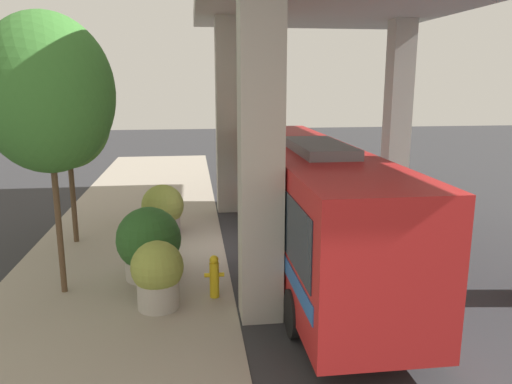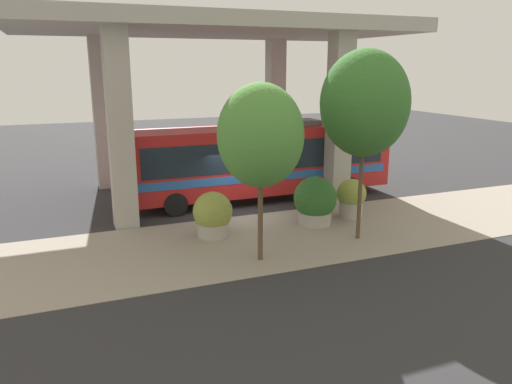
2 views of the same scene
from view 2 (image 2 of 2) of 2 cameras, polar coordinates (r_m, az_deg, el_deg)
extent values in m
plane|color=#2D2D30|center=(20.96, -1.42, -2.76)|extent=(80.00, 80.00, 0.00)
cube|color=gray|center=(18.32, 1.88, -5.27)|extent=(6.00, 40.00, 0.02)
cube|color=#ADA89E|center=(22.70, 9.49, 8.10)|extent=(0.90, 0.90, 7.54)
cube|color=#ADA89E|center=(19.56, -15.26, 6.83)|extent=(0.90, 0.90, 7.54)
cube|color=#ADA89E|center=(28.88, 2.21, 9.56)|extent=(0.90, 0.90, 7.54)
cube|color=#ADA89E|center=(26.49, -17.13, 8.53)|extent=(0.90, 0.90, 7.54)
cube|color=#ADA89E|center=(23.90, -5.07, 18.31)|extent=(9.40, 17.50, 0.60)
cube|color=#B21E1E|center=(23.13, 0.62, 3.80)|extent=(2.47, 12.44, 2.97)
cube|color=#19232D|center=(23.07, 0.62, 4.67)|extent=(2.51, 11.45, 1.31)
cube|color=#2659A5|center=(23.25, 0.62, 2.36)|extent=(2.51, 11.82, 0.36)
cube|color=slate|center=(23.39, 3.47, 7.87)|extent=(1.23, 3.11, 0.24)
cylinder|color=black|center=(21.10, -9.18, -1.41)|extent=(0.28, 1.00, 1.00)
cylinder|color=black|center=(23.29, -10.45, 0.02)|extent=(0.28, 1.00, 1.00)
cylinder|color=black|center=(24.26, 10.53, 0.59)|extent=(0.28, 1.00, 1.00)
cylinder|color=black|center=(26.18, 7.85, 1.70)|extent=(0.28, 1.00, 1.00)
cylinder|color=gold|center=(21.94, 8.06, -0.90)|extent=(0.23, 0.23, 0.90)
sphere|color=gold|center=(21.81, 8.11, 0.42)|extent=(0.22, 0.22, 0.22)
cylinder|color=gold|center=(21.76, 8.30, -0.66)|extent=(0.14, 0.10, 0.10)
cylinder|color=gold|center=(22.05, 7.85, -0.45)|extent=(0.14, 0.10, 0.10)
cylinder|color=#ADA89E|center=(21.09, 10.78, -1.94)|extent=(0.97, 0.97, 0.68)
sphere|color=olive|center=(20.92, 10.86, -0.17)|extent=(1.21, 1.21, 1.21)
sphere|color=orange|center=(21.12, 10.89, -0.59)|extent=(0.34, 0.34, 0.34)
cylinder|color=#ADA89E|center=(18.49, -4.93, -4.25)|extent=(1.17, 1.17, 0.56)
sphere|color=olive|center=(18.29, -4.97, -2.23)|extent=(1.45, 1.45, 1.45)
sphere|color=orange|center=(18.52, -4.74, -2.77)|extent=(0.41, 0.41, 0.41)
cylinder|color=#ADA89E|center=(19.90, 6.72, -2.85)|extent=(1.29, 1.29, 0.62)
sphere|color=#2D6028|center=(19.69, 6.79, -0.69)|extent=(1.70, 1.70, 1.70)
sphere|color=#993F8C|center=(19.96, 6.87, -1.34)|extent=(0.45, 0.45, 0.45)
cylinder|color=brown|center=(15.82, 0.50, -2.28)|extent=(0.16, 0.16, 3.26)
ellipsoid|color=#4C8C38|center=(15.31, 0.52, 6.48)|extent=(2.68, 2.68, 3.21)
cylinder|color=brown|center=(18.10, 11.84, 0.70)|extent=(0.15, 0.15, 3.96)
ellipsoid|color=#38722D|center=(17.66, 12.32, 9.87)|extent=(3.06, 3.06, 3.67)
camera|label=1|loc=(28.36, 29.61, 10.50)|focal=35.00mm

